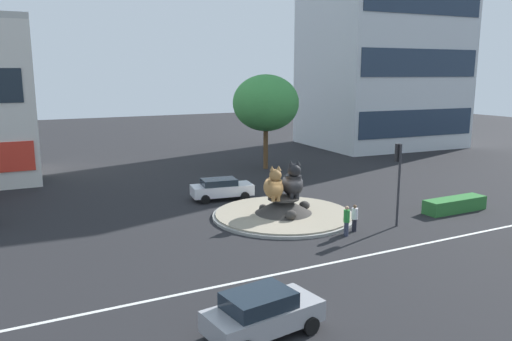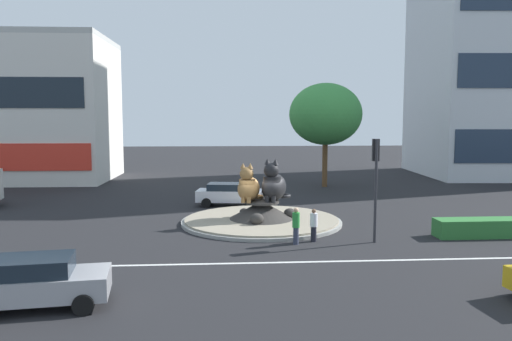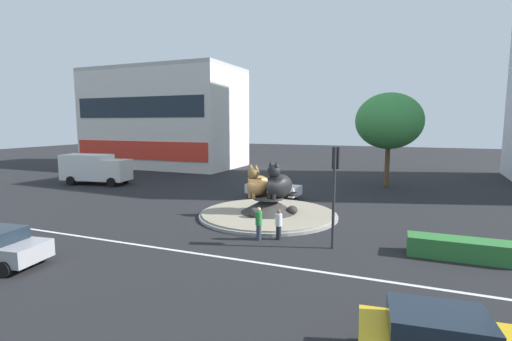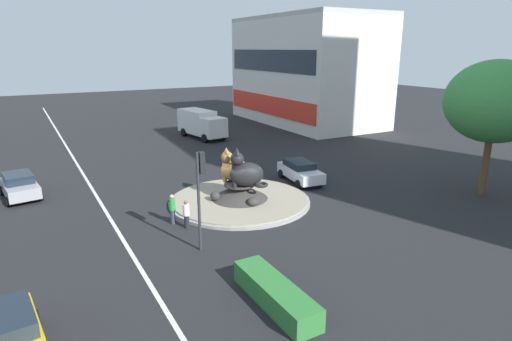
{
  "view_description": "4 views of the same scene",
  "coord_description": "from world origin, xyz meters",
  "px_view_note": "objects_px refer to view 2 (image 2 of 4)",
  "views": [
    {
      "loc": [
        -15.31,
        -26.21,
        8.92
      ],
      "look_at": [
        -1.32,
        1.24,
        2.9
      ],
      "focal_mm": 34.79,
      "sensor_mm": 36.0,
      "label": 1
    },
    {
      "loc": [
        -2.25,
        -27.91,
        5.88
      ],
      "look_at": [
        -0.27,
        0.47,
        2.95
      ],
      "focal_mm": 35.45,
      "sensor_mm": 36.0,
      "label": 2
    },
    {
      "loc": [
        7.98,
        -22.3,
        6.05
      ],
      "look_at": [
        -1.33,
        1.21,
        2.81
      ],
      "focal_mm": 26.01,
      "sensor_mm": 36.0,
      "label": 3
    },
    {
      "loc": [
        22.85,
        -11.7,
        9.52
      ],
      "look_at": [
        0.38,
        0.98,
        2.08
      ],
      "focal_mm": 29.8,
      "sensor_mm": 36.0,
      "label": 4
    }
  ],
  "objects_px": {
    "pedestrian_green_shirt": "(296,225)",
    "parked_car_right": "(39,281)",
    "cat_statue_tabby": "(248,187)",
    "broadleaf_tree_behind_island": "(326,114)",
    "office_tower": "(511,10)",
    "hatchback_near_shophouse": "(229,194)",
    "traffic_light_mast": "(376,170)",
    "pedestrian_white_shirt": "(314,224)",
    "cat_statue_black": "(274,185)"
  },
  "relations": [
    {
      "from": "broadleaf_tree_behind_island",
      "to": "parked_car_right",
      "type": "relative_size",
      "value": 2.06
    },
    {
      "from": "pedestrian_white_shirt",
      "to": "pedestrian_green_shirt",
      "type": "relative_size",
      "value": 0.91
    },
    {
      "from": "traffic_light_mast",
      "to": "parked_car_right",
      "type": "xyz_separation_m",
      "value": [
        -12.97,
        -7.57,
        -2.6
      ]
    },
    {
      "from": "pedestrian_green_shirt",
      "to": "hatchback_near_shophouse",
      "type": "xyz_separation_m",
      "value": [
        -2.97,
        10.8,
        -0.11
      ]
    },
    {
      "from": "cat_statue_black",
      "to": "parked_car_right",
      "type": "xyz_separation_m",
      "value": [
        -8.61,
        -12.23,
        -1.32
      ]
    },
    {
      "from": "parked_car_right",
      "to": "office_tower",
      "type": "bearing_deg",
      "value": 37.51
    },
    {
      "from": "office_tower",
      "to": "hatchback_near_shophouse",
      "type": "xyz_separation_m",
      "value": [
        -29.09,
        -17.06,
        -16.08
      ]
    },
    {
      "from": "broadleaf_tree_behind_island",
      "to": "office_tower",
      "type": "bearing_deg",
      "value": 21.32
    },
    {
      "from": "pedestrian_green_shirt",
      "to": "office_tower",
      "type": "bearing_deg",
      "value": 15.54
    },
    {
      "from": "cat_statue_black",
      "to": "broadleaf_tree_behind_island",
      "type": "bearing_deg",
      "value": 178.86
    },
    {
      "from": "cat_statue_black",
      "to": "pedestrian_white_shirt",
      "type": "distance_m",
      "value": 4.84
    },
    {
      "from": "office_tower",
      "to": "pedestrian_white_shirt",
      "type": "bearing_deg",
      "value": -129.21
    },
    {
      "from": "cat_statue_tabby",
      "to": "parked_car_right",
      "type": "bearing_deg",
      "value": -14.86
    },
    {
      "from": "broadleaf_tree_behind_island",
      "to": "parked_car_right",
      "type": "bearing_deg",
      "value": -118.31
    },
    {
      "from": "broadleaf_tree_behind_island",
      "to": "traffic_light_mast",
      "type": "bearing_deg",
      "value": -94.8
    },
    {
      "from": "pedestrian_white_shirt",
      "to": "parked_car_right",
      "type": "distance_m",
      "value": 12.76
    },
    {
      "from": "pedestrian_white_shirt",
      "to": "hatchback_near_shophouse",
      "type": "height_order",
      "value": "pedestrian_white_shirt"
    },
    {
      "from": "cat_statue_tabby",
      "to": "parked_car_right",
      "type": "xyz_separation_m",
      "value": [
        -7.19,
        -12.15,
        -1.23
      ]
    },
    {
      "from": "traffic_light_mast",
      "to": "hatchback_near_shophouse",
      "type": "distance_m",
      "value": 12.83
    },
    {
      "from": "cat_statue_black",
      "to": "parked_car_right",
      "type": "relative_size",
      "value": 0.56
    },
    {
      "from": "traffic_light_mast",
      "to": "pedestrian_white_shirt",
      "type": "bearing_deg",
      "value": 91.08
    },
    {
      "from": "broadleaf_tree_behind_island",
      "to": "pedestrian_white_shirt",
      "type": "relative_size",
      "value": 5.61
    },
    {
      "from": "cat_statue_black",
      "to": "hatchback_near_shophouse",
      "type": "relative_size",
      "value": 0.53
    },
    {
      "from": "cat_statue_black",
      "to": "pedestrian_white_shirt",
      "type": "xyz_separation_m",
      "value": [
        1.48,
        -4.42,
        -1.33
      ]
    },
    {
      "from": "cat_statue_tabby",
      "to": "cat_statue_black",
      "type": "bearing_deg",
      "value": 108.68
    },
    {
      "from": "pedestrian_white_shirt",
      "to": "pedestrian_green_shirt",
      "type": "distance_m",
      "value": 1.04
    },
    {
      "from": "cat_statue_black",
      "to": "hatchback_near_shophouse",
      "type": "distance_m",
      "value": 6.53
    },
    {
      "from": "pedestrian_green_shirt",
      "to": "parked_car_right",
      "type": "xyz_separation_m",
      "value": [
        -9.16,
        -7.34,
        -0.08
      ]
    },
    {
      "from": "traffic_light_mast",
      "to": "pedestrian_green_shirt",
      "type": "distance_m",
      "value": 4.57
    },
    {
      "from": "parked_car_right",
      "to": "cat_statue_black",
      "type": "bearing_deg",
      "value": 47.43
    },
    {
      "from": "traffic_light_mast",
      "to": "office_tower",
      "type": "distance_m",
      "value": 37.97
    },
    {
      "from": "cat_statue_tabby",
      "to": "broadleaf_tree_behind_island",
      "type": "bearing_deg",
      "value": 169.39
    },
    {
      "from": "cat_statue_black",
      "to": "broadleaf_tree_behind_island",
      "type": "distance_m",
      "value": 16.58
    },
    {
      "from": "hatchback_near_shophouse",
      "to": "parked_car_right",
      "type": "height_order",
      "value": "parked_car_right"
    },
    {
      "from": "office_tower",
      "to": "hatchback_near_shophouse",
      "type": "height_order",
      "value": "office_tower"
    },
    {
      "from": "office_tower",
      "to": "cat_statue_black",
      "type": "bearing_deg",
      "value": -135.87
    },
    {
      "from": "cat_statue_black",
      "to": "parked_car_right",
      "type": "bearing_deg",
      "value": -14.35
    },
    {
      "from": "traffic_light_mast",
      "to": "parked_car_right",
      "type": "bearing_deg",
      "value": 126.2
    },
    {
      "from": "pedestrian_green_shirt",
      "to": "hatchback_near_shophouse",
      "type": "relative_size",
      "value": 0.38
    },
    {
      "from": "office_tower",
      "to": "pedestrian_green_shirt",
      "type": "bearing_deg",
      "value": -129.76
    },
    {
      "from": "hatchback_near_shophouse",
      "to": "traffic_light_mast",
      "type": "bearing_deg",
      "value": -49.34
    },
    {
      "from": "traffic_light_mast",
      "to": "office_tower",
      "type": "relative_size",
      "value": 0.15
    },
    {
      "from": "traffic_light_mast",
      "to": "broadleaf_tree_behind_island",
      "type": "distance_m",
      "value": 19.83
    },
    {
      "from": "pedestrian_green_shirt",
      "to": "cat_statue_tabby",
      "type": "bearing_deg",
      "value": 80.91
    },
    {
      "from": "hatchback_near_shophouse",
      "to": "parked_car_right",
      "type": "xyz_separation_m",
      "value": [
        -6.19,
        -18.14,
        0.03
      ]
    },
    {
      "from": "cat_statue_tabby",
      "to": "hatchback_near_shophouse",
      "type": "height_order",
      "value": "cat_statue_tabby"
    },
    {
      "from": "office_tower",
      "to": "broadleaf_tree_behind_island",
      "type": "bearing_deg",
      "value": -155.28
    },
    {
      "from": "cat_statue_black",
      "to": "parked_car_right",
      "type": "height_order",
      "value": "cat_statue_black"
    },
    {
      "from": "parked_car_right",
      "to": "pedestrian_white_shirt",
      "type": "bearing_deg",
      "value": 30.34
    },
    {
      "from": "office_tower",
      "to": "parked_car_right",
      "type": "distance_m",
      "value": 52.35
    }
  ]
}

